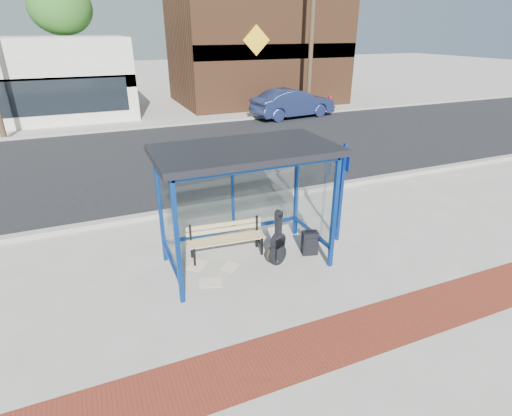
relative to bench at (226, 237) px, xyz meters
name	(u,v)px	position (x,y,z in m)	size (l,w,h in m)	color
ground	(247,262)	(0.28, -0.45, -0.43)	(120.00, 120.00, 0.00)	#B2ADA0
brick_paver_strip	(311,348)	(0.28, -3.05, -0.42)	(60.00, 1.00, 0.01)	maroon
curb_near	(206,207)	(0.28, 2.45, -0.37)	(60.00, 0.25, 0.12)	gray
street_asphalt	(168,157)	(0.28, 7.55, -0.42)	(60.00, 10.00, 0.00)	black
curb_far	(146,127)	(0.28, 12.65, -0.37)	(60.00, 0.25, 0.12)	gray
far_sidewalk	(141,121)	(0.28, 14.55, -0.42)	(60.00, 4.00, 0.01)	#B2ADA0
bus_shelter	(244,164)	(0.28, -0.38, 1.64)	(3.30, 1.80, 2.42)	navy
storefront_brown	(256,49)	(8.28, 18.04, 2.77)	(10.00, 7.08, 6.40)	#59331E
tree_mid	(60,8)	(-2.72, 21.55, 5.03)	(3.60, 3.60, 7.03)	#4C3826
tree_right	(295,12)	(12.78, 21.55, 5.03)	(3.60, 3.60, 7.03)	#4C3826
utility_pole_east	(312,34)	(9.28, 12.95, 3.68)	(1.60, 0.24, 8.00)	#4C3826
bench	(226,237)	(0.00, 0.00, 0.00)	(1.62, 0.52, 0.75)	black
guitar_bag	(278,246)	(0.84, -0.74, -0.02)	(0.42, 0.27, 1.12)	black
suitcase	(310,243)	(1.63, -0.65, -0.16)	(0.37, 0.28, 0.57)	black
backpack	(273,256)	(0.77, -0.69, -0.27)	(0.31, 0.29, 0.34)	#2D2A19
sign_post	(342,188)	(2.52, -0.34, 0.83)	(0.09, 0.28, 2.23)	navy
newspaper_a	(197,265)	(-0.69, -0.17, -0.42)	(0.41, 0.32, 0.01)	white
newspaper_b	(211,283)	(-0.60, -0.86, -0.42)	(0.42, 0.33, 0.01)	white
newspaper_c	(230,267)	(-0.10, -0.49, -0.42)	(0.36, 0.28, 0.01)	white
parked_car	(293,103)	(7.96, 12.26, 0.32)	(1.58, 4.52, 1.49)	#1B264E
fire_hydrant	(330,102)	(11.02, 13.42, 0.02)	(0.37, 0.24, 0.82)	#A00B18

